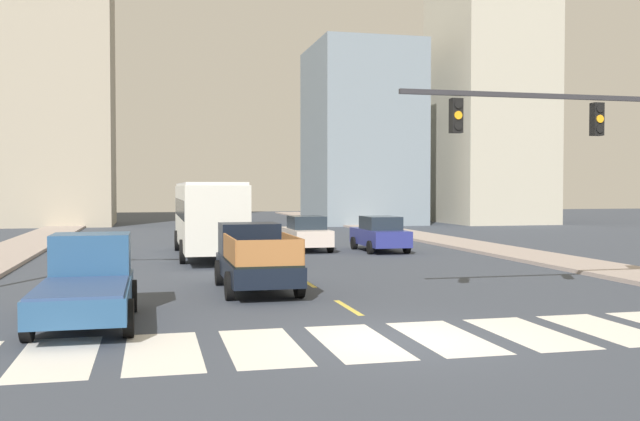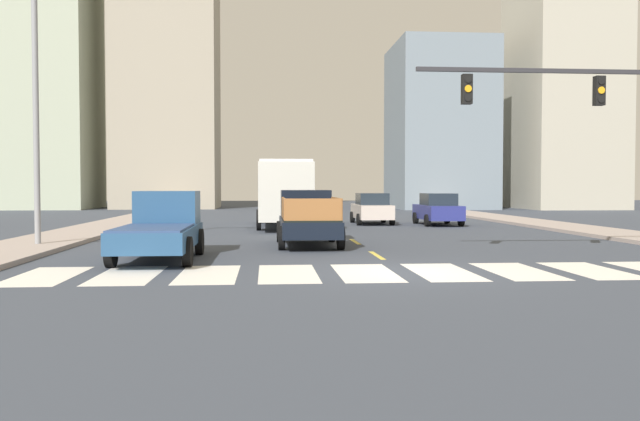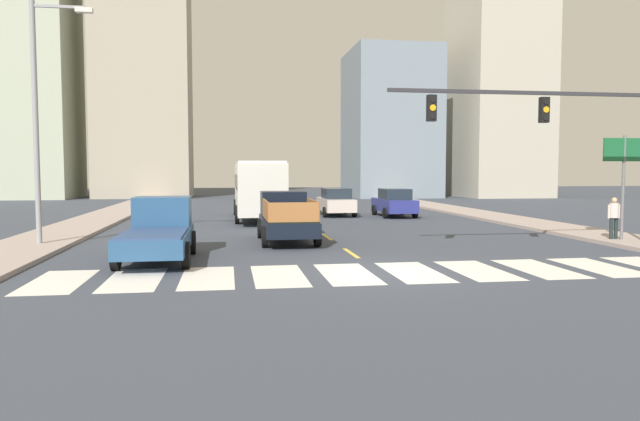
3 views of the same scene
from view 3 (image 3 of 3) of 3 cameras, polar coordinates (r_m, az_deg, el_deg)
The scene contains 32 objects.
ground_plane at distance 16.78m, azimuth 5.80°, elevation -5.96°, with size 160.00×160.00×0.00m, color #3B424E.
sidewalk_right at distance 37.52m, azimuth 15.86°, elevation -0.51°, with size 2.96×110.00×0.15m, color #A5968E.
sidewalk_left at distance 34.88m, azimuth -20.81°, elevation -0.94°, with size 2.96×110.00×0.15m, color #A5968E.
crosswalk_stripe_0 at distance 16.82m, azimuth -23.77°, elevation -6.24°, with size 1.40×3.45×0.01m, color silver.
crosswalk_stripe_1 at distance 16.44m, azimuth -17.34°, elevation -6.32°, with size 1.40×3.45×0.01m, color silver.
crosswalk_stripe_2 at distance 16.26m, azimuth -10.68°, elevation -6.32°, with size 1.40×3.45×0.01m, color silver.
crosswalk_stripe_3 at distance 16.31m, azimuth -3.97°, elevation -6.23°, with size 1.40×3.45×0.01m, color silver.
crosswalk_stripe_4 at distance 16.57m, azimuth 2.61°, elevation -6.06°, with size 1.40×3.45×0.01m, color silver.
crosswalk_stripe_5 at distance 17.04m, azimuth 8.90°, elevation -5.82°, with size 1.40×3.45×0.01m, color silver.
crosswalk_stripe_6 at distance 17.71m, azimuth 14.78°, elevation -5.54°, with size 1.40×3.45×0.01m, color silver.
crosswalk_stripe_7 at distance 18.54m, azimuth 20.18°, elevation -5.23°, with size 1.40×3.45×0.01m, color silver.
crosswalk_stripe_8 at distance 19.52m, azimuth 25.07°, elevation -4.91°, with size 1.40×3.45×0.01m, color silver.
lane_dash_0 at distance 20.63m, azimuth 2.99°, elevation -4.09°, with size 0.16×2.40×0.01m, color #E0C549.
lane_dash_1 at distance 25.51m, azimuth 0.69°, elevation -2.54°, with size 0.16×2.40×0.01m, color #E0C549.
lane_dash_2 at distance 30.42m, azimuth -0.86°, elevation -1.49°, with size 0.16×2.40×0.01m, color #E0C549.
lane_dash_3 at distance 35.36m, azimuth -1.98°, elevation -0.74°, with size 0.16×2.40×0.01m, color #E0C549.
lane_dash_4 at distance 40.32m, azimuth -2.82°, elevation -0.17°, with size 0.16×2.40×0.01m, color #E0C549.
lane_dash_5 at distance 45.28m, azimuth -3.48°, elevation 0.28°, with size 0.16×2.40×0.01m, color #E0C549.
lane_dash_6 at distance 50.25m, azimuth -4.01°, elevation 0.64°, with size 0.16×2.40×0.01m, color #E0C549.
lane_dash_7 at distance 55.23m, azimuth -4.45°, elevation 0.93°, with size 0.16×2.40×0.01m, color #E0C549.
pickup_stakebed at distance 24.09m, azimuth -3.27°, elevation -0.70°, with size 2.18×5.20×1.96m.
pickup_dark at distance 19.80m, azimuth -15.15°, elevation -1.88°, with size 2.18×5.20×1.96m.
city_bus at distance 34.80m, azimuth -5.97°, elevation 2.38°, with size 2.72×10.80×3.32m.
sedan_near_left at distance 37.30m, azimuth 1.53°, elevation 0.83°, with size 2.02×4.40×1.72m.
sedan_far at distance 36.83m, azimuth 7.11°, elevation 0.76°, with size 2.02×4.40×1.72m.
traffic_signal_gantry at distance 21.88m, azimuth 23.34°, elevation 7.16°, with size 9.81×0.27×6.00m.
direction_sign_green at distance 26.02m, azimuth 27.01°, elevation 3.85°, with size 1.70×0.12×4.20m.
streetlight_left at distance 24.36m, azimuth -25.21°, elevation 8.49°, with size 2.20×0.28×9.00m.
pedestrian_waiting at distance 26.09m, azimuth 26.29°, elevation -0.35°, with size 0.53×0.34×1.64m.
block_mid_left at distance 64.83m, azimuth 6.69°, elevation 8.19°, with size 8.72×10.45×15.47m, color gray.
block_mid_right at distance 68.89m, azimuth 16.72°, elevation 16.43°, with size 8.43×10.38×35.96m, color #B3AE9B.
block_low_left at distance 68.36m, azimuth -27.21°, elevation 13.15°, with size 11.17×9.36×28.68m, color #AAB59C.
Camera 3 is at (-4.18, -16.00, 2.88)m, focal length 33.46 mm.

